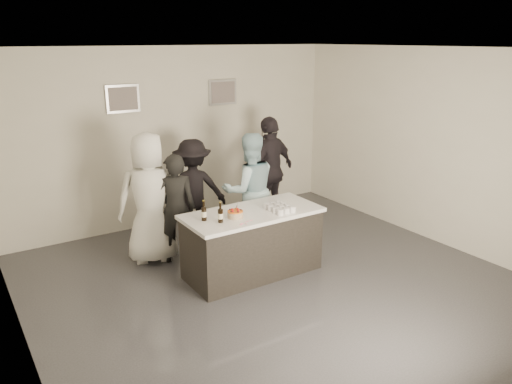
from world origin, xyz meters
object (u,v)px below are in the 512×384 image
(beer_bottle_b, at_px, (220,213))
(person_main_blue, at_px, (250,190))
(beer_bottle_a, at_px, (204,211))
(person_main_black, at_px, (176,209))
(person_guest_back, at_px, (193,189))
(bar_counter, at_px, (252,243))
(person_guest_right, at_px, (270,171))
(cake, at_px, (235,215))
(person_guest_left, at_px, (150,198))

(beer_bottle_b, height_order, person_main_blue, person_main_blue)
(beer_bottle_a, xyz_separation_m, person_main_black, (0.00, 0.90, -0.23))
(person_guest_back, bearing_deg, bar_counter, 112.62)
(person_main_black, relative_size, person_guest_right, 0.85)
(cake, height_order, person_main_blue, person_main_blue)
(beer_bottle_b, bearing_deg, person_guest_right, 41.05)
(cake, distance_m, person_guest_left, 1.40)
(beer_bottle_b, distance_m, person_guest_right, 2.52)
(beer_bottle_b, bearing_deg, person_main_blue, 43.38)
(person_main_black, distance_m, person_main_blue, 1.21)
(person_main_black, distance_m, person_guest_right, 2.12)
(person_guest_left, bearing_deg, person_main_blue, -172.15)
(cake, distance_m, person_main_black, 1.10)
(beer_bottle_b, relative_size, person_guest_back, 0.16)
(beer_bottle_b, distance_m, person_guest_left, 1.35)
(person_guest_back, bearing_deg, person_main_black, 67.89)
(beer_bottle_b, relative_size, person_main_blue, 0.15)
(beer_bottle_a, xyz_separation_m, person_main_blue, (1.21, 0.83, -0.14))
(person_guest_left, xyz_separation_m, person_guest_right, (2.33, 0.38, -0.01))
(bar_counter, bearing_deg, cake, -166.65)
(person_main_black, relative_size, person_main_blue, 0.90)
(beer_bottle_b, relative_size, person_main_black, 0.16)
(beer_bottle_a, bearing_deg, person_guest_left, 104.59)
(person_main_black, xyz_separation_m, person_guest_right, (2.04, 0.58, 0.14))
(bar_counter, bearing_deg, person_main_blue, 59.74)
(person_main_blue, relative_size, person_guest_back, 1.10)
(person_main_blue, distance_m, person_guest_back, 0.95)
(beer_bottle_a, xyz_separation_m, person_guest_right, (2.04, 1.48, -0.10))
(person_guest_right, bearing_deg, cake, 27.93)
(person_main_black, relative_size, person_guest_back, 0.99)
(beer_bottle_b, bearing_deg, beer_bottle_a, 129.24)
(beer_bottle_a, xyz_separation_m, person_guest_left, (-0.29, 1.10, -0.08))
(cake, bearing_deg, person_guest_left, 118.82)
(person_main_black, xyz_separation_m, person_main_blue, (1.21, -0.06, 0.09))
(cake, height_order, person_guest_right, person_guest_right)
(person_guest_left, relative_size, person_guest_back, 1.17)
(person_guest_right, distance_m, person_guest_back, 1.44)
(cake, distance_m, person_main_blue, 1.26)
(bar_counter, height_order, person_main_blue, person_main_blue)
(person_main_blue, bearing_deg, person_guest_back, -37.85)
(bar_counter, bearing_deg, person_main_black, 126.13)
(bar_counter, height_order, person_guest_right, person_guest_right)
(cake, relative_size, beer_bottle_a, 0.78)
(cake, relative_size, person_main_black, 0.13)
(person_main_blue, distance_m, person_guest_left, 1.52)
(person_guest_left, bearing_deg, beer_bottle_b, 126.61)
(beer_bottle_a, distance_m, person_guest_back, 1.71)
(person_guest_right, bearing_deg, person_main_blue, 21.66)
(bar_counter, height_order, beer_bottle_b, beer_bottle_b)
(person_main_blue, height_order, person_guest_right, person_guest_right)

